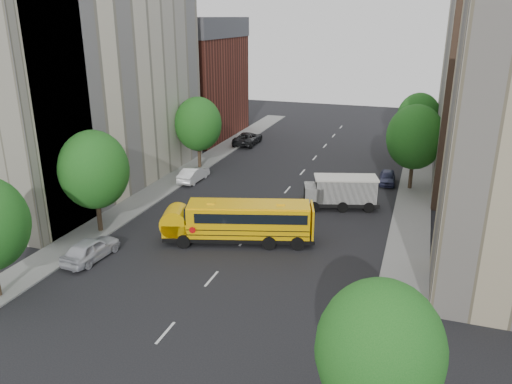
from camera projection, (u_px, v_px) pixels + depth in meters
The scene contains 19 objects.
ground at pixel (253, 230), 38.54m from camera, with size 120.00×120.00×0.00m, color black.
sidewalk_left at pixel (154, 193), 46.48m from camera, with size 3.00×80.00×0.12m, color slate.
sidewalk_right at pixel (411, 224), 39.49m from camera, with size 3.00×80.00×0.12m, color slate.
lane_markings at pixel (287, 190), 47.46m from camera, with size 0.15×64.00×0.01m, color silver.
building_left_cream at pixel (90, 81), 46.03m from camera, with size 10.00×26.00×20.00m, color beige.
building_left_redbrick at pixel (195, 88), 66.83m from camera, with size 10.00×15.00×13.00m, color maroon.
building_left_near at pixel (5, 117), 37.16m from camera, with size 10.00×7.00×17.00m, color tan.
building_right_far at pixel (498, 89), 47.92m from camera, with size 10.00×22.00×18.00m, color tan.
street_tree_1 at pixel (94, 170), 36.66m from camera, with size 5.12×5.12×7.90m.
street_tree_2 at pixel (198, 124), 52.77m from camera, with size 4.99×4.99×7.71m.
street_tree_3 at pixel (380, 350), 17.65m from camera, with size 4.61×4.61×7.11m.
street_tree_4 at pixel (415, 137), 46.00m from camera, with size 5.25×5.25×8.10m.
street_tree_5 at pixel (419, 117), 56.83m from camera, with size 4.86×4.86×7.51m.
school_bus at pixel (238, 220), 36.04m from camera, with size 11.10×5.46×3.07m.
safari_truck at pixel (340, 192), 42.52m from camera, with size 6.94×4.08×2.81m.
parked_car_0 at pixel (91, 249), 33.69m from camera, with size 1.83×4.55×1.55m, color silver.
parked_car_1 at pixel (194, 174), 49.73m from camera, with size 1.53×4.38×1.44m, color white.
parked_car_2 at pixel (248, 138), 64.08m from camera, with size 2.62×5.68×1.58m, color black.
parked_car_4 at pixel (387, 177), 49.07m from camera, with size 1.51×3.76×1.28m, color #34375B.
Camera 1 is at (11.61, -33.39, 15.64)m, focal length 35.00 mm.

